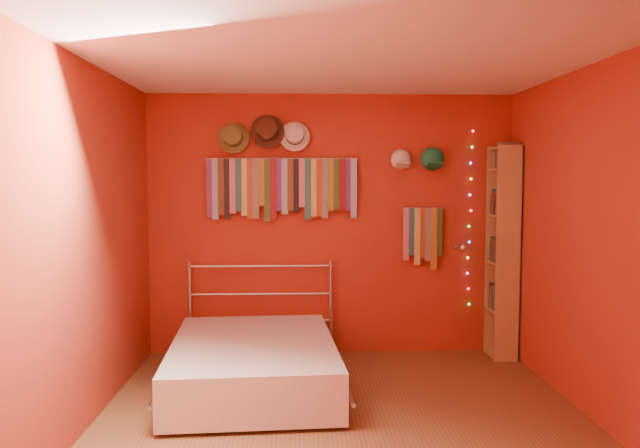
{
  "coord_description": "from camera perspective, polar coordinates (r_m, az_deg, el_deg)",
  "views": [
    {
      "loc": [
        -0.31,
        -4.25,
        1.7
      ],
      "look_at": [
        -0.13,
        0.9,
        1.32
      ],
      "focal_mm": 35.0,
      "sensor_mm": 36.0,
      "label": 1
    }
  ],
  "objects": [
    {
      "name": "left_wall",
      "position": [
        4.51,
        -20.63,
        -1.8
      ],
      "size": [
        0.02,
        3.5,
        2.5
      ],
      "primitive_type": "cube",
      "color": "maroon",
      "rests_on": "ground"
    },
    {
      "name": "fedora_brown",
      "position": [
        5.92,
        -4.86,
        8.53
      ],
      "size": [
        0.33,
        0.18,
        0.32
      ],
      "rotation": [
        1.36,
        0.0,
        0.0
      ],
      "color": "#3F2316",
      "rests_on": "back_wall"
    },
    {
      "name": "bed",
      "position": [
        5.17,
        -6.1,
        -12.52
      ],
      "size": [
        1.49,
        1.93,
        0.91
      ],
      "rotation": [
        0.0,
        0.0,
        0.06
      ],
      "color": "#B1B1B6",
      "rests_on": "ground"
    },
    {
      "name": "cap_green",
      "position": [
        6.08,
        10.25,
        5.87
      ],
      "size": [
        0.2,
        0.25,
        0.2
      ],
      "color": "#1B7C50",
      "rests_on": "back_wall"
    },
    {
      "name": "ceiling",
      "position": [
        4.33,
        2.22,
        14.85
      ],
      "size": [
        3.5,
        3.5,
        0.02
      ],
      "primitive_type": "cube",
      "color": "white",
      "rests_on": "back_wall"
    },
    {
      "name": "bookshelf",
      "position": [
        6.14,
        16.74,
        -2.35
      ],
      "size": [
        0.25,
        0.34,
        2.0
      ],
      "color": "#A47C4A",
      "rests_on": "ground"
    },
    {
      "name": "fedora_white",
      "position": [
        5.91,
        -2.33,
        8.09
      ],
      "size": [
        0.28,
        0.15,
        0.28
      ],
      "rotation": [
        1.36,
        0.0,
        0.0
      ],
      "color": "silver",
      "rests_on": "back_wall"
    },
    {
      "name": "back_wall",
      "position": [
        6.02,
        0.98,
        -0.07
      ],
      "size": [
        3.5,
        0.02,
        2.5
      ],
      "primitive_type": "cube",
      "color": "maroon",
      "rests_on": "ground"
    },
    {
      "name": "small_tie_rack",
      "position": [
        6.07,
        9.4,
        -0.87
      ],
      "size": [
        0.4,
        0.03,
        0.6
      ],
      "color": "#B1B1B6",
      "rests_on": "back_wall"
    },
    {
      "name": "fedora_olive",
      "position": [
        5.94,
        -7.96,
        7.87
      ],
      "size": [
        0.3,
        0.16,
        0.29
      ],
      "rotation": [
        1.36,
        0.0,
        0.0
      ],
      "color": "brown",
      "rests_on": "back_wall"
    },
    {
      "name": "fairy_lights",
      "position": [
        6.19,
        13.54,
        0.49
      ],
      "size": [
        0.05,
        0.02,
        1.7
      ],
      "color": "#FF3333",
      "rests_on": "back_wall"
    },
    {
      "name": "cap_white",
      "position": [
        6.02,
        7.4,
        5.87
      ],
      "size": [
        0.19,
        0.23,
        0.19
      ],
      "color": "silver",
      "rests_on": "back_wall"
    },
    {
      "name": "tie_rack",
      "position": [
        5.93,
        -3.59,
        3.51
      ],
      "size": [
        1.45,
        0.03,
        0.6
      ],
      "color": "#B1B1B6",
      "rests_on": "back_wall"
    },
    {
      "name": "reading_lamp",
      "position": [
        5.99,
        12.86,
        -2.1
      ],
      "size": [
        0.07,
        0.31,
        0.09
      ],
      "color": "#B1B1B6",
      "rests_on": "back_wall"
    },
    {
      "name": "ground",
      "position": [
        4.58,
        2.12,
        -17.57
      ],
      "size": [
        3.5,
        3.5,
        0.0
      ],
      "primitive_type": "plane",
      "color": "brown",
      "rests_on": "ground"
    },
    {
      "name": "right_wall",
      "position": [
        4.74,
        23.79,
        -1.61
      ],
      "size": [
        0.02,
        3.5,
        2.5
      ],
      "primitive_type": "cube",
      "color": "maroon",
      "rests_on": "ground"
    }
  ]
}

